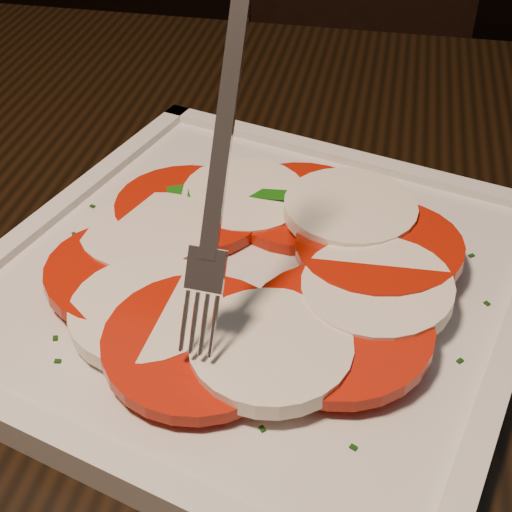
% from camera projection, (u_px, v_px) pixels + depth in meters
% --- Properties ---
extents(table, '(1.21, 0.81, 0.75)m').
position_uv_depth(table, '(291.00, 354.00, 0.54)').
color(table, black).
rests_on(table, ground).
extents(chair, '(0.45, 0.45, 0.93)m').
position_uv_depth(chair, '(351.00, 46.00, 1.29)').
color(chair, black).
rests_on(chair, ground).
extents(plate, '(0.39, 0.39, 0.01)m').
position_uv_depth(plate, '(256.00, 284.00, 0.44)').
color(plate, silver).
rests_on(plate, table).
extents(caprese_salad, '(0.27, 0.25, 0.03)m').
position_uv_depth(caprese_salad, '(256.00, 261.00, 0.43)').
color(caprese_salad, '#C01304').
rests_on(caprese_salad, plate).
extents(fork, '(0.05, 0.10, 0.15)m').
position_uv_depth(fork, '(225.00, 165.00, 0.35)').
color(fork, white).
rests_on(fork, caprese_salad).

